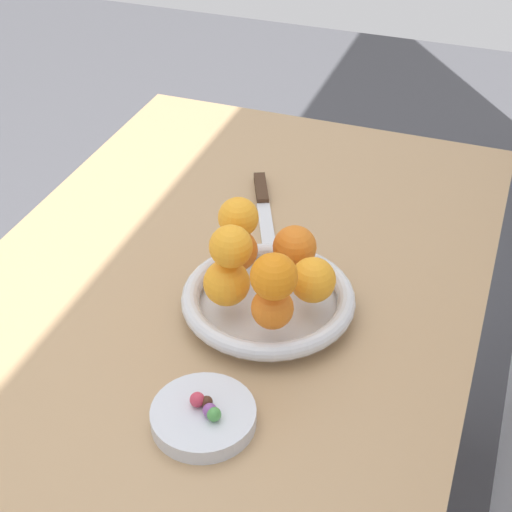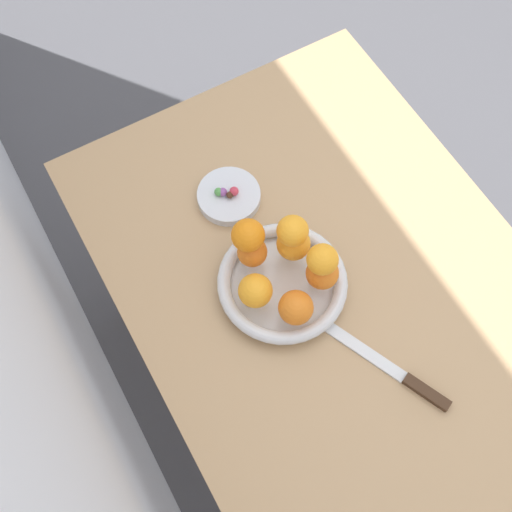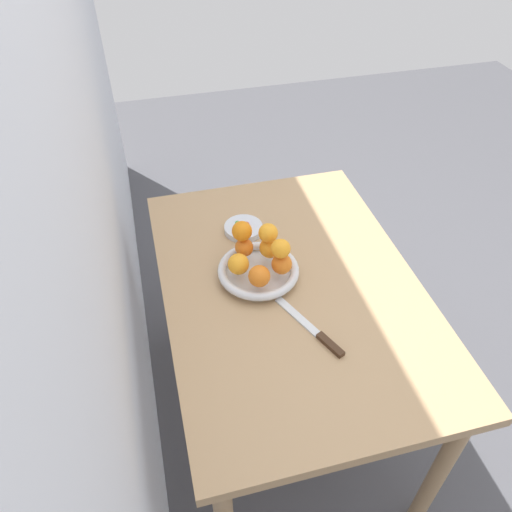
% 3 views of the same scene
% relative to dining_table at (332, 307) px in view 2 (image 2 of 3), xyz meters
% --- Properties ---
extents(ground_plane, '(6.00, 6.00, 0.00)m').
position_rel_dining_table_xyz_m(ground_plane, '(0.00, 0.00, -0.65)').
color(ground_plane, '#4C4C51').
extents(dining_table, '(1.10, 0.76, 0.74)m').
position_rel_dining_table_xyz_m(dining_table, '(0.00, 0.00, 0.00)').
color(dining_table, tan).
rests_on(dining_table, ground_plane).
extents(fruit_bowl, '(0.25, 0.25, 0.04)m').
position_rel_dining_table_xyz_m(fruit_bowl, '(0.06, 0.09, 0.11)').
color(fruit_bowl, silver).
rests_on(fruit_bowl, dining_table).
extents(candy_dish, '(0.13, 0.13, 0.02)m').
position_rel_dining_table_xyz_m(candy_dish, '(0.28, 0.08, 0.10)').
color(candy_dish, silver).
rests_on(candy_dish, dining_table).
extents(orange_0, '(0.06, 0.06, 0.06)m').
position_rel_dining_table_xyz_m(orange_0, '(0.02, 0.03, 0.16)').
color(orange_0, orange).
rests_on(orange_0, fruit_bowl).
extents(orange_1, '(0.06, 0.06, 0.06)m').
position_rel_dining_table_xyz_m(orange_1, '(0.10, 0.04, 0.16)').
color(orange_1, orange).
rests_on(orange_1, fruit_bowl).
extents(orange_2, '(0.06, 0.06, 0.06)m').
position_rel_dining_table_xyz_m(orange_2, '(0.12, 0.12, 0.16)').
color(orange_2, orange).
rests_on(orange_2, fruit_bowl).
extents(orange_3, '(0.06, 0.06, 0.06)m').
position_rel_dining_table_xyz_m(orange_3, '(0.05, 0.15, 0.16)').
color(orange_3, orange).
rests_on(orange_3, fruit_bowl).
extents(orange_4, '(0.06, 0.06, 0.06)m').
position_rel_dining_table_xyz_m(orange_4, '(-0.01, 0.10, 0.16)').
color(orange_4, orange).
rests_on(orange_4, fruit_bowl).
extents(orange_5, '(0.06, 0.06, 0.06)m').
position_rel_dining_table_xyz_m(orange_5, '(0.10, 0.05, 0.22)').
color(orange_5, orange).
rests_on(orange_5, orange_1).
extents(orange_6, '(0.06, 0.06, 0.06)m').
position_rel_dining_table_xyz_m(orange_6, '(0.13, 0.12, 0.22)').
color(orange_6, orange).
rests_on(orange_6, orange_2).
extents(orange_7, '(0.06, 0.06, 0.06)m').
position_rel_dining_table_xyz_m(orange_7, '(0.02, 0.03, 0.22)').
color(orange_7, orange).
rests_on(orange_7, orange_0).
extents(candy_ball_0, '(0.01, 0.01, 0.01)m').
position_rel_dining_table_xyz_m(candy_ball_0, '(0.27, 0.08, 0.12)').
color(candy_ball_0, '#472819').
rests_on(candy_ball_0, candy_dish).
extents(candy_ball_1, '(0.02, 0.02, 0.02)m').
position_rel_dining_table_xyz_m(candy_ball_1, '(0.28, 0.09, 0.12)').
color(candy_ball_1, '#8C4C99').
rests_on(candy_ball_1, candy_dish).
extents(candy_ball_2, '(0.02, 0.02, 0.02)m').
position_rel_dining_table_xyz_m(candy_ball_2, '(0.27, 0.07, 0.12)').
color(candy_ball_2, '#C6384C').
rests_on(candy_ball_2, candy_dish).
extents(candy_ball_3, '(0.02, 0.02, 0.02)m').
position_rel_dining_table_xyz_m(candy_ball_3, '(0.29, 0.10, 0.12)').
color(candy_ball_3, '#4C9947').
rests_on(candy_ball_3, candy_dish).
extents(knife, '(0.25, 0.13, 0.01)m').
position_rel_dining_table_xyz_m(knife, '(-0.19, -0.01, 0.09)').
color(knife, '#3F2819').
rests_on(knife, dining_table).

